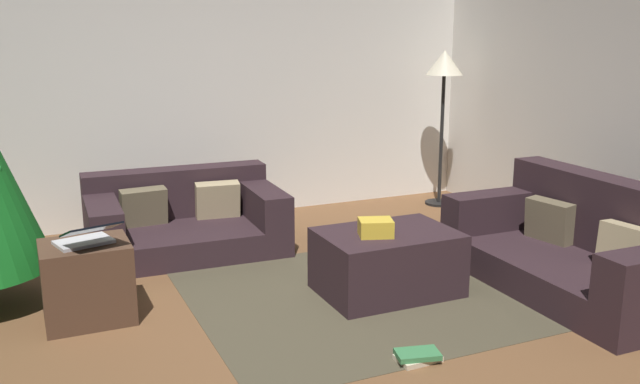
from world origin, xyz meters
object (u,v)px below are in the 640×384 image
object	(u,v)px
ottoman	(387,262)
laptop	(87,237)
couch_right	(581,248)
gift_box	(376,228)
side_table	(87,282)
book_stack	(418,356)
couch_left	(184,219)
tv_remote	(370,230)
corner_lamp	(444,74)

from	to	relation	value
ottoman	laptop	distance (m)	1.94
couch_right	gift_box	world-z (taller)	couch_right
side_table	book_stack	size ratio (longest dim) A/B	2.00
couch_left	laptop	xyz separation A→B (m)	(-0.85, -1.21, 0.30)
gift_box	tv_remote	distance (m)	0.11
couch_right	book_stack	distance (m)	1.70
ottoman	corner_lamp	world-z (taller)	corner_lamp
couch_right	laptop	distance (m)	3.25
couch_right	laptop	world-z (taller)	couch_right
couch_right	laptop	size ratio (longest dim) A/B	4.10
gift_box	book_stack	xyz separation A→B (m)	(-0.22, -0.89, -0.46)
couch_right	side_table	xyz separation A→B (m)	(-3.17, 0.81, -0.03)
ottoman	side_table	size ratio (longest dim) A/B	1.73
ottoman	tv_remote	bearing A→B (deg)	152.31
couch_left	laptop	size ratio (longest dim) A/B	3.53
couch_right	corner_lamp	distance (m)	2.59
couch_left	corner_lamp	distance (m)	2.95
couch_left	gift_box	world-z (taller)	couch_left
gift_box	tv_remote	world-z (taller)	gift_box
gift_box	laptop	distance (m)	1.80
gift_box	corner_lamp	size ratio (longest dim) A/B	0.14
book_stack	gift_box	bearing A→B (deg)	76.21
couch_left	book_stack	distance (m)	2.57
ottoman	gift_box	bearing A→B (deg)	-158.14
couch_left	book_stack	world-z (taller)	couch_left
gift_box	side_table	world-z (taller)	gift_box
side_table	corner_lamp	xyz separation A→B (m)	(3.58, 1.53, 1.07)
couch_right	corner_lamp	world-z (taller)	corner_lamp
laptop	corner_lamp	xyz separation A→B (m)	(3.57, 1.58, 0.77)
ottoman	book_stack	xyz separation A→B (m)	(-0.34, -0.94, -0.19)
side_table	corner_lamp	distance (m)	4.04
corner_lamp	tv_remote	bearing A→B (deg)	-134.32
tv_remote	book_stack	xyz separation A→B (m)	(-0.23, -1.00, -0.41)
couch_right	corner_lamp	size ratio (longest dim) A/B	1.15
couch_right	ottoman	distance (m)	1.35
laptop	corner_lamp	distance (m)	3.98
couch_right	tv_remote	size ratio (longest dim) A/B	11.19
laptop	book_stack	xyz separation A→B (m)	(1.55, -1.24, -0.52)
side_table	laptop	bearing A→B (deg)	-75.27
book_stack	tv_remote	bearing A→B (deg)	76.77
ottoman	side_table	bearing A→B (deg)	169.35
couch_left	ottoman	xyz separation A→B (m)	(1.04, -1.52, -0.03)
tv_remote	gift_box	bearing A→B (deg)	-121.52
couch_right	ottoman	bearing A→B (deg)	70.93
book_stack	corner_lamp	size ratio (longest dim) A/B	0.17
couch_left	book_stack	xyz separation A→B (m)	(0.70, -2.46, -0.21)
gift_box	side_table	distance (m)	1.84
couch_right	laptop	xyz separation A→B (m)	(-3.15, 0.76, 0.27)
ottoman	couch_right	bearing A→B (deg)	-19.84
tv_remote	laptop	xyz separation A→B (m)	(-1.78, 0.25, 0.10)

